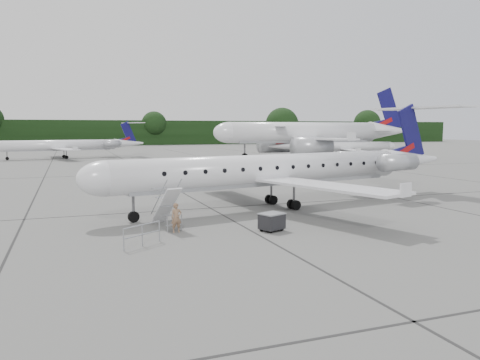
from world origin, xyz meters
name	(u,v)px	position (x,y,z in m)	size (l,w,h in m)	color
ground	(337,215)	(0.00, 0.00, 0.00)	(320.00, 320.00, 0.00)	slate
treeline	(119,133)	(0.00, 130.00, 4.00)	(260.00, 4.00, 8.00)	black
main_regional_jet	(270,155)	(-2.89, 3.83, 3.65)	(28.44, 20.48, 7.29)	silver
airstair	(166,207)	(-10.79, -0.04, 1.14)	(0.85, 2.49, 2.29)	silver
passenger	(176,218)	(-10.53, -1.41, 0.77)	(0.56, 0.37, 1.55)	#836147
safety_railing	(142,236)	(-12.63, -3.70, 0.50)	(2.20, 0.08, 1.00)	#95989D
baggage_cart	(272,221)	(-5.72, -2.81, 0.51)	(1.18, 0.95, 1.02)	#232326
bg_narrowbody	(304,122)	(24.17, 50.11, 6.48)	(36.09, 25.99, 12.96)	silver
bg_regional_left	(59,140)	(-17.14, 64.71, 3.32)	(25.34, 18.24, 6.65)	silver
bg_regional_right	(343,142)	(30.91, 47.85, 2.97)	(22.64, 16.30, 5.94)	silver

